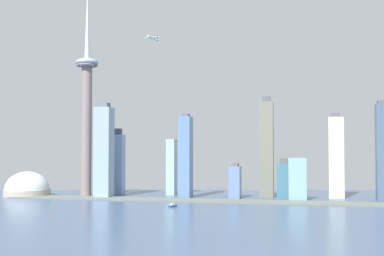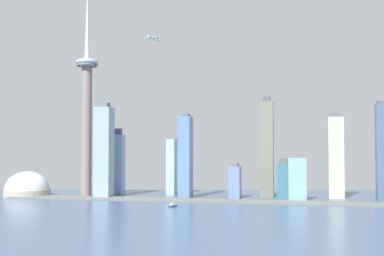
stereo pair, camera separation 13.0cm
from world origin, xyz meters
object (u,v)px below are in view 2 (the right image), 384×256
(skyscraper_12, at_px, (117,164))
(channel_buoy_0, at_px, (204,208))
(stadium_dome, at_px, (27,190))
(skyscraper_10, at_px, (267,148))
(skyscraper_4, at_px, (381,152))
(skyscraper_7, at_px, (336,157))
(skyscraper_2, at_px, (235,182))
(skyscraper_0, at_px, (186,157))
(observation_tower, at_px, (87,102))
(skyscraper_3, at_px, (99,169))
(boat_1, at_px, (173,206))
(skyscraper_6, at_px, (172,167))
(skyscraper_8, at_px, (284,180))
(skyscraper_1, at_px, (298,179))
(skyscraper_9, at_px, (104,151))
(airplane, at_px, (153,38))
(channel_buoy_1, at_px, (50,213))

(skyscraper_12, height_order, channel_buoy_0, skyscraper_12)
(stadium_dome, xyz_separation_m, skyscraper_12, (142.96, 48.75, 43.99))
(skyscraper_10, distance_m, skyscraper_12, 257.39)
(skyscraper_4, xyz_separation_m, skyscraper_7, (-65.27, 31.13, -8.25))
(skyscraper_12, bearing_deg, skyscraper_2, -2.18)
(stadium_dome, height_order, skyscraper_0, skyscraper_0)
(observation_tower, relative_size, skyscraper_7, 2.62)
(skyscraper_3, xyz_separation_m, boat_1, (187.90, -181.05, -41.82))
(observation_tower, height_order, skyscraper_7, observation_tower)
(skyscraper_6, distance_m, skyscraper_12, 94.64)
(skyscraper_8, bearing_deg, skyscraper_3, 175.40)
(skyscraper_1, relative_size, skyscraper_2, 1.16)
(skyscraper_12, bearing_deg, skyscraper_3, 147.18)
(skyscraper_9, bearing_deg, skyscraper_12, 83.87)
(skyscraper_2, height_order, skyscraper_12, skyscraper_12)
(observation_tower, distance_m, skyscraper_12, 117.36)
(stadium_dome, height_order, skyscraper_7, skyscraper_7)
(skyscraper_0, height_order, skyscraper_10, skyscraper_10)
(skyscraper_7, xyz_separation_m, channel_buoy_0, (-179.13, -191.51, -66.17))
(skyscraper_0, height_order, boat_1, skyscraper_0)
(skyscraper_4, xyz_separation_m, skyscraper_9, (-436.68, -42.97, 0.28))
(skyscraper_0, height_order, skyscraper_3, skyscraper_0)
(skyscraper_8, xyz_separation_m, boat_1, (-142.64, -154.47, -27.77))
(channel_buoy_0, bearing_deg, skyscraper_12, 138.90)
(skyscraper_0, height_order, skyscraper_4, skyscraper_4)
(boat_1, height_order, airplane, airplane)
(skyscraper_8, relative_size, airplane, 1.95)
(skyscraper_6, bearing_deg, skyscraper_7, -0.50)
(skyscraper_4, height_order, skyscraper_9, skyscraper_9)
(channel_buoy_0, relative_size, airplane, 0.05)
(skyscraper_6, bearing_deg, skyscraper_0, -52.92)
(skyscraper_1, height_order, skyscraper_4, skyscraper_4)
(airplane, bearing_deg, skyscraper_7, 126.83)
(channel_buoy_0, bearing_deg, skyscraper_3, 140.41)
(skyscraper_10, xyz_separation_m, skyscraper_12, (-255.01, -22.64, -26.58))
(stadium_dome, distance_m, boat_1, 301.87)
(skyscraper_1, height_order, skyscraper_7, skyscraper_7)
(skyscraper_1, distance_m, skyscraper_6, 224.79)
(skyscraper_7, xyz_separation_m, airplane, (-271.54, -125.00, 180.97))
(boat_1, bearing_deg, skyscraper_6, -140.10)
(observation_tower, xyz_separation_m, channel_buoy_1, (53.56, -218.58, -157.18))
(stadium_dome, xyz_separation_m, airplane, (237.90, -48.19, 237.67))
(skyscraper_6, relative_size, channel_buoy_0, 55.61)
(skyscraper_12, distance_m, boat_1, 213.01)
(skyscraper_2, relative_size, channel_buoy_0, 32.61)
(skyscraper_3, bearing_deg, skyscraper_2, -8.55)
(skyscraper_0, bearing_deg, skyscraper_3, 164.12)
(skyscraper_0, xyz_separation_m, skyscraper_2, (79.58, 11.33, -40.54))
(skyscraper_0, xyz_separation_m, boat_1, (14.07, -131.60, -65.40))
(skyscraper_2, height_order, airplane, airplane)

